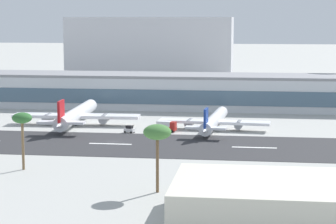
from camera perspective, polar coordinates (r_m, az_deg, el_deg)
name	(u,v)px	position (r m, az deg, el deg)	size (l,w,h in m)	color
ground_plane	(114,142)	(188.43, -4.62, -2.56)	(1400.00, 1400.00, 0.00)	#A8A8A3
runway_strip	(112,144)	(184.96, -4.85, -2.75)	(800.00, 34.24, 0.08)	#2D2D30
runway_centreline_dash_4	(110,144)	(185.02, -4.96, -2.73)	(12.00, 1.20, 0.01)	white
runway_centreline_dash_5	(254,147)	(180.74, 7.40, -3.03)	(12.00, 1.20, 0.01)	white
terminal_building	(167,91)	(257.65, -0.11, 1.82)	(189.17, 23.46, 13.08)	silver
distant_hotel_block	(151,49)	(372.37, -1.47, 5.44)	(90.37, 34.12, 34.84)	#BCBCC1
airliner_red_tail_gate_0	(76,115)	(217.54, -7.92, -0.28)	(41.57, 50.06, 10.44)	white
airliner_navy_tail_gate_1	(214,121)	(206.75, 3.92, -0.79)	(34.97, 42.81, 8.94)	white
service_baggage_tug_0	(129,129)	(202.68, -3.32, -1.49)	(3.57, 2.82, 2.20)	white
service_box_truck_1	(166,126)	(203.89, -0.14, -1.20)	(6.35, 3.60, 3.25)	#B2231E
palm_tree_0	(157,133)	(131.96, -0.92, -1.85)	(5.61, 5.61, 13.82)	brown
palm_tree_1	(22,120)	(155.43, -12.38, -0.67)	(4.55, 4.55, 13.31)	brown
foreground_hangar	(297,202)	(116.94, 11.00, -7.56)	(42.56, 24.20, 7.04)	beige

